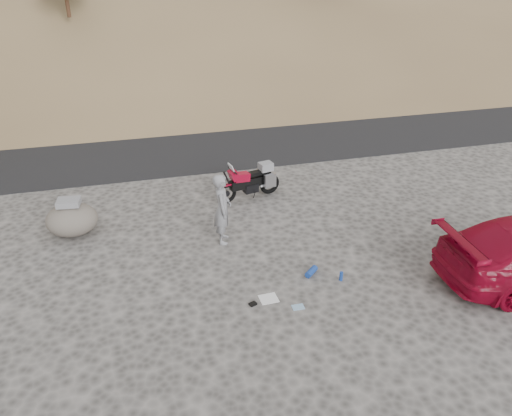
% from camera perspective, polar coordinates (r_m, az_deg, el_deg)
% --- Properties ---
extents(ground, '(140.00, 140.00, 0.00)m').
position_cam_1_polar(ground, '(12.43, -2.93, -6.26)').
color(ground, '#3F3C3A').
rests_on(ground, ground).
extents(road, '(120.00, 7.00, 0.05)m').
position_cam_1_polar(road, '(20.43, -8.25, 7.66)').
color(road, black).
rests_on(road, ground).
extents(motorcycle, '(2.10, 0.90, 1.27)m').
position_cam_1_polar(motorcycle, '(15.31, -0.50, 3.07)').
color(motorcycle, black).
rests_on(motorcycle, ground).
extents(man, '(0.59, 0.78, 1.92)m').
position_cam_1_polar(man, '(13.32, -3.74, -3.73)').
color(man, gray).
rests_on(man, ground).
extents(boulder, '(1.65, 1.53, 1.06)m').
position_cam_1_polar(boulder, '(14.25, -20.30, -1.17)').
color(boulder, '#56514A').
rests_on(boulder, ground).
extents(gear_white_cloth, '(0.42, 0.37, 0.01)m').
position_cam_1_polar(gear_white_cloth, '(11.27, 1.45, -10.31)').
color(gear_white_cloth, white).
rests_on(gear_white_cloth, ground).
extents(gear_blue_mat, '(0.39, 0.37, 0.15)m').
position_cam_1_polar(gear_blue_mat, '(12.04, 6.34, -7.23)').
color(gear_blue_mat, navy).
rests_on(gear_blue_mat, ground).
extents(gear_bottle, '(0.10, 0.10, 0.23)m').
position_cam_1_polar(gear_bottle, '(11.92, 9.71, -7.69)').
color(gear_bottle, navy).
rests_on(gear_bottle, ground).
extents(gear_glove_a, '(0.19, 0.16, 0.05)m').
position_cam_1_polar(gear_glove_a, '(11.09, -0.37, -10.90)').
color(gear_glove_a, black).
rests_on(gear_glove_a, ground).
extents(gear_blue_cloth, '(0.27, 0.20, 0.01)m').
position_cam_1_polar(gear_blue_cloth, '(11.08, 4.83, -11.21)').
color(gear_blue_cloth, '#83A9CB').
rests_on(gear_blue_cloth, ground).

